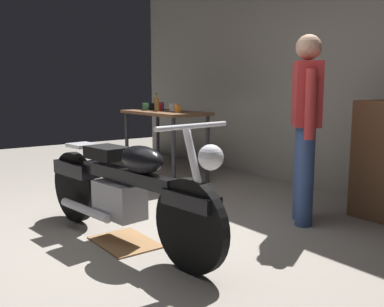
{
  "coord_description": "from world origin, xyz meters",
  "views": [
    {
      "loc": [
        2.98,
        -1.51,
        1.23
      ],
      "look_at": [
        0.01,
        0.7,
        0.65
      ],
      "focal_mm": 40.46,
      "sensor_mm": 36.0,
      "label": 1
    }
  ],
  "objects_px": {
    "bottle": "(157,104)",
    "mug_green_speckled": "(146,107)",
    "person_standing": "(306,121)",
    "motorcycle": "(123,188)",
    "mug_black_matte": "(153,106)",
    "mug_blue_enamel": "(162,106)",
    "mug_red_diner": "(159,107)",
    "mug_orange_travel": "(178,109)",
    "mug_white_ceramic": "(172,107)"
  },
  "relations": [
    {
      "from": "bottle",
      "to": "mug_green_speckled",
      "type": "bearing_deg",
      "value": 176.13
    },
    {
      "from": "person_standing",
      "to": "mug_green_speckled",
      "type": "xyz_separation_m",
      "value": [
        -2.7,
        -0.03,
        0.02
      ]
    },
    {
      "from": "motorcycle",
      "to": "mug_black_matte",
      "type": "xyz_separation_m",
      "value": [
        -2.42,
        1.75,
        0.49
      ]
    },
    {
      "from": "mug_blue_enamel",
      "to": "mug_black_matte",
      "type": "xyz_separation_m",
      "value": [
        -0.2,
        -0.03,
        -0.01
      ]
    },
    {
      "from": "person_standing",
      "to": "mug_blue_enamel",
      "type": "bearing_deg",
      "value": 38.61
    },
    {
      "from": "mug_red_diner",
      "to": "bottle",
      "type": "relative_size",
      "value": 0.5
    },
    {
      "from": "bottle",
      "to": "person_standing",
      "type": "bearing_deg",
      "value": 1.36
    },
    {
      "from": "mug_orange_travel",
      "to": "mug_green_speckled",
      "type": "bearing_deg",
      "value": -174.44
    },
    {
      "from": "mug_blue_enamel",
      "to": "mug_red_diner",
      "type": "xyz_separation_m",
      "value": [
        0.21,
        -0.17,
        0.0
      ]
    },
    {
      "from": "person_standing",
      "to": "bottle",
      "type": "height_order",
      "value": "person_standing"
    },
    {
      "from": "person_standing",
      "to": "mug_blue_enamel",
      "type": "xyz_separation_m",
      "value": [
        -2.72,
        0.23,
        0.03
      ]
    },
    {
      "from": "motorcycle",
      "to": "bottle",
      "type": "bearing_deg",
      "value": 134.84
    },
    {
      "from": "mug_blue_enamel",
      "to": "mug_black_matte",
      "type": "distance_m",
      "value": 0.2
    },
    {
      "from": "person_standing",
      "to": "mug_green_speckled",
      "type": "distance_m",
      "value": 2.71
    },
    {
      "from": "person_standing",
      "to": "mug_orange_travel",
      "type": "height_order",
      "value": "person_standing"
    },
    {
      "from": "person_standing",
      "to": "mug_orange_travel",
      "type": "xyz_separation_m",
      "value": [
        -2.03,
        0.03,
        0.02
      ]
    },
    {
      "from": "mug_white_ceramic",
      "to": "bottle",
      "type": "height_order",
      "value": "bottle"
    },
    {
      "from": "person_standing",
      "to": "mug_red_diner",
      "type": "distance_m",
      "value": 2.5
    },
    {
      "from": "mug_orange_travel",
      "to": "mug_black_matte",
      "type": "relative_size",
      "value": 0.94
    },
    {
      "from": "mug_red_diner",
      "to": "mug_orange_travel",
      "type": "bearing_deg",
      "value": -3.57
    },
    {
      "from": "mug_green_speckled",
      "to": "bottle",
      "type": "bearing_deg",
      "value": -3.87
    },
    {
      "from": "mug_blue_enamel",
      "to": "mug_orange_travel",
      "type": "xyz_separation_m",
      "value": [
        0.69,
        -0.2,
        -0.0
      ]
    },
    {
      "from": "bottle",
      "to": "mug_white_ceramic",
      "type": "bearing_deg",
      "value": 76.92
    },
    {
      "from": "mug_orange_travel",
      "to": "mug_red_diner",
      "type": "xyz_separation_m",
      "value": [
        -0.48,
        0.03,
        0.0
      ]
    },
    {
      "from": "mug_black_matte",
      "to": "mug_white_ceramic",
      "type": "bearing_deg",
      "value": -4.56
    },
    {
      "from": "mug_orange_travel",
      "to": "mug_green_speckled",
      "type": "height_order",
      "value": "mug_green_speckled"
    },
    {
      "from": "mug_white_ceramic",
      "to": "mug_orange_travel",
      "type": "bearing_deg",
      "value": -22.27
    },
    {
      "from": "person_standing",
      "to": "mug_black_matte",
      "type": "relative_size",
      "value": 14.29
    },
    {
      "from": "mug_orange_travel",
      "to": "mug_blue_enamel",
      "type": "bearing_deg",
      "value": 163.78
    },
    {
      "from": "person_standing",
      "to": "mug_white_ceramic",
      "type": "distance_m",
      "value": 2.34
    },
    {
      "from": "motorcycle",
      "to": "mug_orange_travel",
      "type": "distance_m",
      "value": 2.26
    },
    {
      "from": "motorcycle",
      "to": "mug_white_ceramic",
      "type": "relative_size",
      "value": 18.93
    },
    {
      "from": "mug_white_ceramic",
      "to": "mug_blue_enamel",
      "type": "bearing_deg",
      "value": 168.96
    },
    {
      "from": "mug_blue_enamel",
      "to": "bottle",
      "type": "relative_size",
      "value": 0.44
    },
    {
      "from": "motorcycle",
      "to": "mug_orange_travel",
      "type": "xyz_separation_m",
      "value": [
        -1.54,
        1.58,
        0.5
      ]
    },
    {
      "from": "mug_black_matte",
      "to": "bottle",
      "type": "xyz_separation_m",
      "value": [
        0.53,
        -0.26,
        0.05
      ]
    },
    {
      "from": "mug_orange_travel",
      "to": "person_standing",
      "type": "bearing_deg",
      "value": -0.88
    },
    {
      "from": "mug_blue_enamel",
      "to": "mug_white_ceramic",
      "type": "distance_m",
      "value": 0.39
    },
    {
      "from": "mug_black_matte",
      "to": "bottle",
      "type": "bearing_deg",
      "value": -26.24
    },
    {
      "from": "person_standing",
      "to": "mug_red_diner",
      "type": "height_order",
      "value": "person_standing"
    },
    {
      "from": "motorcycle",
      "to": "mug_orange_travel",
      "type": "height_order",
      "value": "same"
    },
    {
      "from": "mug_green_speckled",
      "to": "person_standing",
      "type": "bearing_deg",
      "value": 0.74
    },
    {
      "from": "mug_green_speckled",
      "to": "mug_white_ceramic",
      "type": "distance_m",
      "value": 0.42
    },
    {
      "from": "mug_black_matte",
      "to": "mug_green_speckled",
      "type": "relative_size",
      "value": 0.97
    },
    {
      "from": "mug_orange_travel",
      "to": "mug_white_ceramic",
      "type": "distance_m",
      "value": 0.33
    },
    {
      "from": "person_standing",
      "to": "mug_orange_travel",
      "type": "distance_m",
      "value": 2.03
    },
    {
      "from": "mug_orange_travel",
      "to": "mug_black_matte",
      "type": "bearing_deg",
      "value": 168.99
    },
    {
      "from": "bottle",
      "to": "mug_red_diner",
      "type": "bearing_deg",
      "value": 135.27
    },
    {
      "from": "mug_orange_travel",
      "to": "mug_red_diner",
      "type": "height_order",
      "value": "mug_red_diner"
    },
    {
      "from": "mug_red_diner",
      "to": "mug_white_ceramic",
      "type": "bearing_deg",
      "value": 29.78
    }
  ]
}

